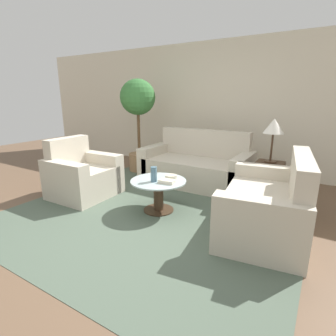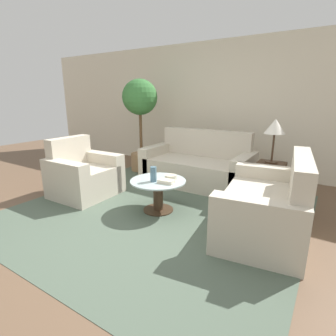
{
  "view_description": "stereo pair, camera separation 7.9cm",
  "coord_description": "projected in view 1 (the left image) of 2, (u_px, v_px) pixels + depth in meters",
  "views": [
    {
      "loc": [
        1.89,
        -2.21,
        1.52
      ],
      "look_at": [
        0.06,
        0.83,
        0.55
      ],
      "focal_mm": 28.0,
      "sensor_mm": 36.0,
      "label": 1
    },
    {
      "loc": [
        1.96,
        -2.16,
        1.52
      ],
      "look_at": [
        0.06,
        0.83,
        0.55
      ],
      "focal_mm": 28.0,
      "sensor_mm": 36.0,
      "label": 2
    }
  ],
  "objects": [
    {
      "name": "sofa_main",
      "position": [
        197.0,
        167.0,
        4.7
      ],
      "size": [
        1.89,
        0.91,
        0.94
      ],
      "color": "beige",
      "rests_on": "ground_plane"
    },
    {
      "name": "potted_plant",
      "position": [
        138.0,
        109.0,
        5.27
      ],
      "size": [
        0.71,
        0.71,
        1.86
      ],
      "color": "#93704C",
      "rests_on": "ground_plane"
    },
    {
      "name": "coffee_table",
      "position": [
        158.0,
        191.0,
        3.54
      ],
      "size": [
        0.75,
        0.75,
        0.44
      ],
      "color": "#422D1E",
      "rests_on": "ground_plane"
    },
    {
      "name": "bowl",
      "position": [
        171.0,
        177.0,
        3.54
      ],
      "size": [
        0.16,
        0.16,
        0.06
      ],
      "color": "beige",
      "rests_on": "coffee_table"
    },
    {
      "name": "table_lamp",
      "position": [
        274.0,
        128.0,
        3.77
      ],
      "size": [
        0.3,
        0.3,
        0.65
      ],
      "color": "#422D1E",
      "rests_on": "side_table"
    },
    {
      "name": "side_table",
      "position": [
        268.0,
        181.0,
        3.98
      ],
      "size": [
        0.39,
        0.39,
        0.57
      ],
      "color": "#422D1E",
      "rests_on": "ground_plane"
    },
    {
      "name": "ground_plane",
      "position": [
        128.0,
        227.0,
        3.16
      ],
      "size": [
        14.0,
        14.0,
        0.0
      ],
      "primitive_type": "plane",
      "color": "brown"
    },
    {
      "name": "armchair",
      "position": [
        82.0,
        177.0,
        4.12
      ],
      "size": [
        0.85,
        0.94,
        0.9
      ],
      "rotation": [
        0.0,
        0.0,
        1.59
      ],
      "color": "beige",
      "rests_on": "ground_plane"
    },
    {
      "name": "book_stack",
      "position": [
        167.0,
        181.0,
        3.38
      ],
      "size": [
        0.21,
        0.15,
        0.05
      ],
      "rotation": [
        0.0,
        0.0,
        0.12
      ],
      "color": "beige",
      "rests_on": "coffee_table"
    },
    {
      "name": "loveseat",
      "position": [
        271.0,
        207.0,
        2.98
      ],
      "size": [
        1.05,
        1.59,
        0.92
      ],
      "rotation": [
        0.0,
        0.0,
        -1.44
      ],
      "color": "beige",
      "rests_on": "ground_plane"
    },
    {
      "name": "wall_back",
      "position": [
        222.0,
        108.0,
        5.36
      ],
      "size": [
        10.0,
        0.06,
        2.6
      ],
      "color": "beige",
      "rests_on": "ground_plane"
    },
    {
      "name": "rug",
      "position": [
        159.0,
        210.0,
        3.61
      ],
      "size": [
        3.67,
        3.57,
        0.01
      ],
      "color": "#4C5B4C",
      "rests_on": "ground_plane"
    },
    {
      "name": "vase",
      "position": [
        154.0,
        174.0,
        3.42
      ],
      "size": [
        0.08,
        0.08,
        0.2
      ],
      "color": "slate",
      "rests_on": "coffee_table"
    }
  ]
}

